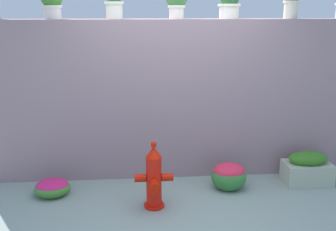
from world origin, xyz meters
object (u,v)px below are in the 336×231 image
at_px(flower_bush_right, 229,175).
at_px(planter_box, 307,168).
at_px(fire_hydrant, 154,179).
at_px(potted_plant_2, 114,1).
at_px(flower_bush_left, 52,187).
at_px(potted_plant_4, 229,2).

xyz_separation_m(flower_bush_right, planter_box, (1.05, 0.07, 0.02)).
xyz_separation_m(fire_hydrant, planter_box, (2.01, 0.48, -0.14)).
bearing_deg(fire_hydrant, potted_plant_2, 113.09).
relative_size(potted_plant_2, flower_bush_left, 0.87).
height_order(fire_hydrant, planter_box, fire_hydrant).
height_order(flower_bush_left, flower_bush_right, flower_bush_right).
xyz_separation_m(flower_bush_left, planter_box, (3.24, 0.08, 0.10)).
height_order(potted_plant_2, planter_box, potted_plant_2).
distance_m(potted_plant_2, fire_hydrant, 2.23).
bearing_deg(planter_box, flower_bush_left, -178.54).
bearing_deg(potted_plant_4, potted_plant_2, -178.31).
height_order(flower_bush_right, planter_box, planter_box).
xyz_separation_m(potted_plant_2, planter_box, (2.44, -0.52, -2.09)).
xyz_separation_m(fire_hydrant, flower_bush_right, (0.96, 0.41, -0.17)).
relative_size(potted_plant_2, planter_box, 0.63).
distance_m(potted_plant_4, flower_bush_left, 3.21).
height_order(potted_plant_2, flower_bush_left, potted_plant_2).
bearing_deg(fire_hydrant, planter_box, 13.46).
relative_size(fire_hydrant, planter_box, 1.30).
relative_size(fire_hydrant, flower_bush_left, 1.80).
relative_size(potted_plant_4, flower_bush_right, 0.85).
relative_size(potted_plant_4, fire_hydrant, 0.48).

